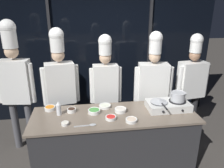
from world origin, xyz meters
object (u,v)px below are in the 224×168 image
Objects in this scene: stock_pot at (178,96)px; chef_sous at (60,82)px; prep_bowl_bean_sprouts at (105,106)px; chef_apprentice at (192,81)px; portable_stove at (168,105)px; prep_bowl_soy_glaze at (72,110)px; prep_bowl_garlic at (65,123)px; squeeze_bottle_clear at (59,108)px; chef_head at (16,79)px; chef_pastry at (153,83)px; prep_bowl_scallions at (94,111)px; prep_bowl_carrots at (50,108)px; prep_bowl_onion at (120,110)px; frying_pan at (159,101)px; serving_spoon_solid at (90,125)px; prep_bowl_bell_pepper at (111,117)px; chef_line at (106,82)px; prep_bowl_chicken at (131,120)px.

stock_pot is 0.12× the size of chef_sous.
chef_apprentice is (1.56, 0.47, 0.15)m from prep_bowl_bean_sprouts.
portable_stove is 1.37m from prep_bowl_soy_glaze.
chef_apprentice is at bearing 23.00° from prep_bowl_garlic.
squeeze_bottle_clear is 2.28m from chef_apprentice.
chef_head is 1.06× the size of chef_sous.
stock_pot is at bearing 114.38° from chef_pastry.
prep_bowl_garlic is 0.76× the size of prep_bowl_soy_glaze.
prep_bowl_scallions is at bearing 11.34° from chef_apprentice.
squeeze_bottle_clear is 0.22m from prep_bowl_carrots.
prep_bowl_bean_sprouts is at bearing -2.11° from prep_bowl_carrots.
prep_bowl_garlic is at bearing -161.04° from prep_bowl_onion.
serving_spoon_solid is (-0.99, -0.30, -0.13)m from frying_pan.
prep_bowl_onion is (-0.82, 0.00, -0.15)m from stock_pot.
frying_pan is 0.23× the size of chef_apprentice.
prep_bowl_soy_glaze reaches higher than prep_bowl_bell_pepper.
prep_bowl_scallions is 0.37m from prep_bowl_onion.
prep_bowl_garlic is at bearing -62.45° from prep_bowl_carrots.
stock_pot reaches higher than prep_bowl_scallions.
prep_bowl_onion is (0.74, 0.26, 0.01)m from prep_bowl_garlic.
frying_pan is 0.56m from prep_bowl_onion.
squeeze_bottle_clear is at bearing 108.31° from prep_bowl_garlic.
chef_apprentice is at bearing 28.49° from prep_bowl_bell_pepper.
chef_head is 1.38m from chef_line.
prep_bowl_bean_sprouts is at bearing 166.92° from frying_pan.
frying_pan is 2.78× the size of prep_bowl_chicken.
chef_apprentice reaches higher than squeeze_bottle_clear.
prep_bowl_bell_pepper is 0.27m from prep_bowl_chicken.
prep_bowl_soy_glaze is at bearing 97.39° from chef_sous.
chef_line reaches higher than prep_bowl_chicken.
prep_bowl_onion is at bearing -39.98° from prep_bowl_bean_sprouts.
prep_bowl_onion is 0.30m from prep_bowl_chicken.
chef_apprentice is (2.03, 0.55, 0.14)m from prep_bowl_soy_glaze.
chef_line reaches higher than serving_spoon_solid.
serving_spoon_solid is 1.04m from chef_sous.
stock_pot is 0.83m from chef_apprentice.
prep_bowl_garlic is 2.29m from chef_apprentice.
chef_sous is (-0.65, 0.44, 0.24)m from prep_bowl_bean_sprouts.
stock_pot is at bearing -0.88° from prep_bowl_scallions.
chef_pastry is (1.62, 0.37, 0.16)m from prep_bowl_carrots.
prep_bowl_chicken is 0.99× the size of prep_bowl_carrots.
stock_pot is (0.27, 0.01, 0.05)m from frying_pan.
portable_stove is 0.32× the size of chef_line.
chef_pastry is at bearing -2.70° from chef_apprentice.
prep_bowl_garlic is 0.34× the size of serving_spoon_solid.
frying_pan is at bearing 87.43° from chef_pastry.
prep_bowl_soy_glaze is at bearing 176.18° from portable_stove.
portable_stove is at bearing 12.36° from prep_bowl_bell_pepper.
prep_bowl_garlic is at bearing 14.54° from chef_apprentice.
prep_bowl_chicken reaches higher than serving_spoon_solid.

